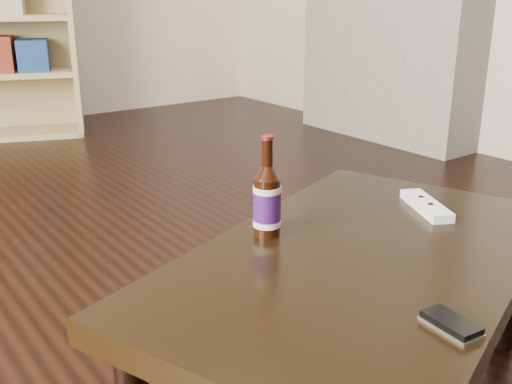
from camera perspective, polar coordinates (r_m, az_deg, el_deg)
floor at (r=1.70m, az=-12.98°, el=-14.04°), size 5.00×6.00×0.01m
bookshelf at (r=4.11m, az=-22.86°, el=15.51°), size 0.87×0.62×1.47m
coffee_table at (r=1.29m, az=9.92°, el=-7.70°), size 1.17×0.92×0.39m
beer_bottle at (r=1.30m, az=1.06°, el=-0.87°), size 0.08×0.08×0.22m
phone at (r=1.03m, az=18.08°, el=-11.89°), size 0.06×0.10×0.02m
remote at (r=1.53m, az=15.89°, el=-1.24°), size 0.14×0.20×0.02m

